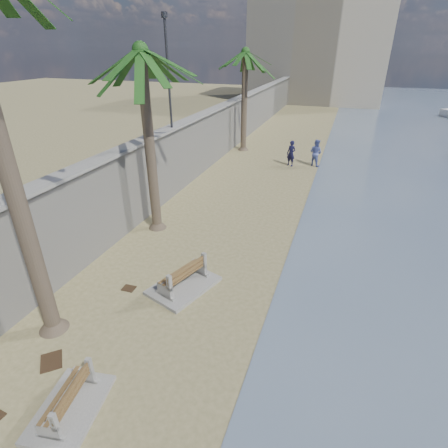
# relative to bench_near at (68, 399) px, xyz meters

# --- Properties ---
(ground_plane) EXTENTS (140.00, 140.00, 0.00)m
(ground_plane) POSITION_rel_bench_near_xyz_m (1.52, 0.69, -0.35)
(ground_plane) COLOR #918559
(seawall) EXTENTS (0.45, 70.00, 3.50)m
(seawall) POSITION_rel_bench_near_xyz_m (-3.68, 20.69, 1.40)
(seawall) COLOR gray
(seawall) RESTS_ON ground_plane
(wall_cap) EXTENTS (0.80, 70.00, 0.12)m
(wall_cap) POSITION_rel_bench_near_xyz_m (-3.68, 20.69, 3.20)
(wall_cap) COLOR gray
(wall_cap) RESTS_ON seawall
(end_building) EXTENTS (18.00, 12.00, 14.00)m
(end_building) POSITION_rel_bench_near_xyz_m (-0.48, 52.69, 6.65)
(end_building) COLOR #B7AA93
(end_building) RESTS_ON ground_plane
(bench_near) EXTENTS (1.61, 2.11, 0.81)m
(bench_near) POSITION_rel_bench_near_xyz_m (0.00, 0.00, 0.00)
(bench_near) COLOR gray
(bench_near) RESTS_ON ground_plane
(bench_far) EXTENTS (2.21, 2.66, 0.95)m
(bench_far) POSITION_rel_bench_near_xyz_m (0.51, 4.96, 0.06)
(bench_far) COLOR gray
(bench_far) RESTS_ON ground_plane
(palm_mid) EXTENTS (5.00, 5.00, 8.15)m
(palm_mid) POSITION_rel_bench_near_xyz_m (-2.49, 8.57, 6.80)
(palm_mid) COLOR brown
(palm_mid) RESTS_ON ground_plane
(palm_back) EXTENTS (5.00, 5.00, 7.88)m
(palm_back) POSITION_rel_bench_near_xyz_m (-2.55, 22.51, 6.53)
(palm_back) COLOR brown
(palm_back) RESTS_ON ground_plane
(streetlight) EXTENTS (0.28, 0.28, 5.12)m
(streetlight) POSITION_rel_bench_near_xyz_m (-3.58, 12.69, 6.29)
(streetlight) COLOR #2D2D33
(streetlight) RESTS_ON wall_cap
(person_a) EXTENTS (0.85, 0.74, 1.97)m
(person_a) POSITION_rel_bench_near_xyz_m (1.65, 19.68, 0.63)
(person_a) COLOR black
(person_a) RESTS_ON ground_plane
(person_b) EXTENTS (1.20, 1.11, 1.99)m
(person_b) POSITION_rel_bench_near_xyz_m (3.22, 20.28, 0.64)
(person_b) COLOR #5361AD
(person_b) RESTS_ON ground_plane
(debris_b) EXTENTS (0.83, 0.83, 0.03)m
(debris_b) POSITION_rel_bench_near_xyz_m (-1.43, 0.93, -0.34)
(debris_b) COLOR #382616
(debris_b) RESTS_ON ground_plane
(debris_d) EXTENTS (0.44, 0.36, 0.03)m
(debris_d) POSITION_rel_bench_near_xyz_m (-1.23, 4.27, -0.34)
(debris_d) COLOR #382616
(debris_d) RESTS_ON ground_plane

